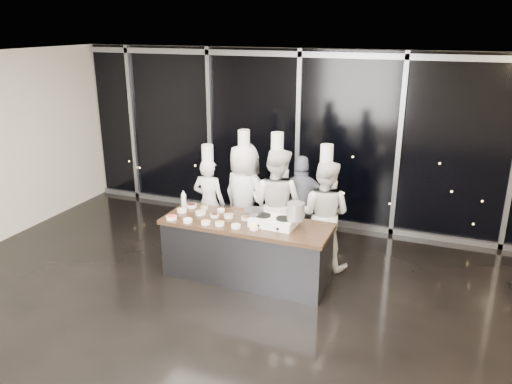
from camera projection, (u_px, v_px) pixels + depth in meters
ground at (221, 308)px, 6.68m from camera, size 9.00×9.00×0.00m
room_shell at (230, 145)px, 5.90m from camera, size 9.02×7.02×3.21m
window_wall at (299, 138)px, 9.19m from camera, size 8.90×0.11×3.20m
demo_counter at (246, 250)px, 7.33m from camera, size 2.46×0.86×0.90m
stove at (273, 221)px, 7.03m from camera, size 0.64×0.42×0.14m
frying_pan at (253, 211)px, 7.14m from camera, size 0.50×0.30×0.05m
stock_pot at (296, 211)px, 6.86m from camera, size 0.25×0.25×0.24m
prep_bowls at (209, 216)px, 7.33m from camera, size 1.40×0.71×0.05m
squeeze_bottle at (184, 199)px, 7.73m from camera, size 0.08×0.08×0.27m
chef_far_left at (209, 202)px, 8.32m from camera, size 0.56×0.37×1.76m
chef_left at (244, 197)px, 8.21m from camera, size 1.02×0.85×2.02m
chef_center at (276, 204)px, 7.84m from camera, size 0.99×0.83×2.06m
guest at (301, 207)px, 7.96m from camera, size 1.06×0.71×1.67m
chef_right at (324, 214)px, 7.59m from camera, size 0.89×0.72×1.94m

